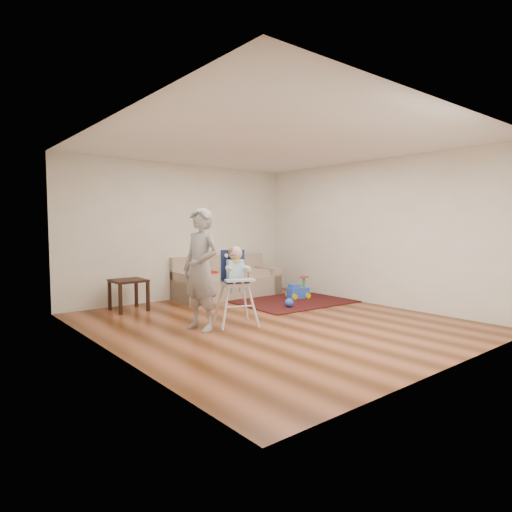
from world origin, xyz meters
TOP-DOWN VIEW (x-y plane):
  - ground at (0.00, 0.00)m, footprint 5.50×5.50m
  - room_envelope at (0.00, 0.53)m, footprint 5.04×5.52m
  - sofa at (0.76, 2.30)m, footprint 2.24×1.02m
  - side_table at (-1.37, 2.24)m, footprint 0.55×0.55m
  - area_rug at (1.46, 1.03)m, footprint 2.19×1.69m
  - ride_on_toy at (1.77, 1.23)m, footprint 0.46×0.38m
  - toy_ball at (0.97, 0.65)m, footprint 0.16×0.16m
  - high_chair at (-0.54, 0.22)m, footprint 0.71×0.71m
  - adult at (-1.09, 0.31)m, footprint 0.54×0.70m

SIDE VIEW (x-z plane):
  - ground at x=0.00m, z-range 0.00..0.00m
  - area_rug at x=1.46m, z-range 0.00..0.02m
  - toy_ball at x=0.97m, z-range 0.02..0.18m
  - ride_on_toy at x=1.77m, z-range 0.02..0.46m
  - side_table at x=-1.37m, z-range 0.00..0.55m
  - sofa at x=0.76m, z-range 0.00..0.85m
  - high_chair at x=-0.54m, z-range -0.02..1.17m
  - adult at x=-1.09m, z-range 0.00..1.73m
  - room_envelope at x=0.00m, z-range 0.52..3.24m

